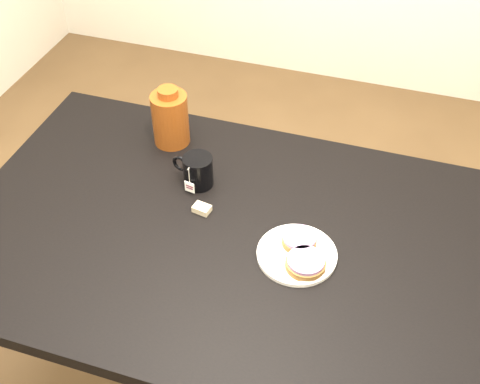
{
  "coord_description": "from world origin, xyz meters",
  "views": [
    {
      "loc": [
        0.35,
        -0.99,
        1.88
      ],
      "look_at": [
        0.0,
        0.09,
        0.81
      ],
      "focal_mm": 45.0,
      "sensor_mm": 36.0,
      "label": 1
    }
  ],
  "objects_px": {
    "plate": "(297,254)",
    "bagel_package": "(170,118)",
    "table": "(228,253)",
    "bagel_front": "(306,263)",
    "mug": "(197,171)",
    "bagel_back": "(299,240)",
    "teabag_pouch": "(202,209)"
  },
  "relations": [
    {
      "from": "plate",
      "to": "bagel_front",
      "type": "xyz_separation_m",
      "value": [
        0.03,
        -0.04,
        0.02
      ]
    },
    {
      "from": "table",
      "to": "bagel_back",
      "type": "bearing_deg",
      "value": 2.21
    },
    {
      "from": "plate",
      "to": "teabag_pouch",
      "type": "distance_m",
      "value": 0.29
    },
    {
      "from": "plate",
      "to": "bagel_package",
      "type": "relative_size",
      "value": 1.07
    },
    {
      "from": "bagel_back",
      "to": "teabag_pouch",
      "type": "height_order",
      "value": "bagel_back"
    },
    {
      "from": "table",
      "to": "plate",
      "type": "bearing_deg",
      "value": -7.54
    },
    {
      "from": "bagel_front",
      "to": "teabag_pouch",
      "type": "xyz_separation_m",
      "value": [
        -0.31,
        0.11,
        -0.01
      ]
    },
    {
      "from": "plate",
      "to": "bagel_front",
      "type": "relative_size",
      "value": 1.99
    },
    {
      "from": "mug",
      "to": "plate",
      "type": "bearing_deg",
      "value": -17.88
    },
    {
      "from": "table",
      "to": "bagel_front",
      "type": "bearing_deg",
      "value": -15.59
    },
    {
      "from": "table",
      "to": "plate",
      "type": "relative_size",
      "value": 7.08
    },
    {
      "from": "bagel_package",
      "to": "teabag_pouch",
      "type": "bearing_deg",
      "value": -53.41
    },
    {
      "from": "bagel_back",
      "to": "teabag_pouch",
      "type": "xyz_separation_m",
      "value": [
        -0.27,
        0.04,
        -0.02
      ]
    },
    {
      "from": "table",
      "to": "bagel_back",
      "type": "height_order",
      "value": "bagel_back"
    },
    {
      "from": "plate",
      "to": "bagel_package",
      "type": "bearing_deg",
      "value": 144.64
    },
    {
      "from": "bagel_back",
      "to": "bagel_front",
      "type": "xyz_separation_m",
      "value": [
        0.03,
        -0.07,
        -0.0
      ]
    },
    {
      "from": "teabag_pouch",
      "to": "bagel_back",
      "type": "bearing_deg",
      "value": -8.99
    },
    {
      "from": "table",
      "to": "bagel_back",
      "type": "distance_m",
      "value": 0.21
    },
    {
      "from": "table",
      "to": "mug",
      "type": "xyz_separation_m",
      "value": [
        -0.14,
        0.15,
        0.13
      ]
    },
    {
      "from": "plate",
      "to": "bagel_package",
      "type": "distance_m",
      "value": 0.58
    },
    {
      "from": "table",
      "to": "plate",
      "type": "xyz_separation_m",
      "value": [
        0.19,
        -0.02,
        0.09
      ]
    },
    {
      "from": "plate",
      "to": "teabag_pouch",
      "type": "xyz_separation_m",
      "value": [
        -0.28,
        0.08,
        0.0
      ]
    },
    {
      "from": "plate",
      "to": "bagel_back",
      "type": "xyz_separation_m",
      "value": [
        -0.0,
        0.03,
        0.02
      ]
    },
    {
      "from": "bagel_front",
      "to": "bagel_back",
      "type": "bearing_deg",
      "value": 115.04
    },
    {
      "from": "bagel_package",
      "to": "table",
      "type": "bearing_deg",
      "value": -47.75
    },
    {
      "from": "plate",
      "to": "mug",
      "type": "xyz_separation_m",
      "value": [
        -0.33,
        0.18,
        0.04
      ]
    },
    {
      "from": "bagel_front",
      "to": "teabag_pouch",
      "type": "distance_m",
      "value": 0.33
    },
    {
      "from": "plate",
      "to": "bagel_package",
      "type": "xyz_separation_m",
      "value": [
        -0.47,
        0.33,
        0.08
      ]
    },
    {
      "from": "teabag_pouch",
      "to": "bagel_package",
      "type": "distance_m",
      "value": 0.33
    },
    {
      "from": "table",
      "to": "bagel_front",
      "type": "height_order",
      "value": "bagel_front"
    },
    {
      "from": "bagel_back",
      "to": "bagel_package",
      "type": "relative_size",
      "value": 0.63
    },
    {
      "from": "table",
      "to": "plate",
      "type": "distance_m",
      "value": 0.21
    }
  ]
}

